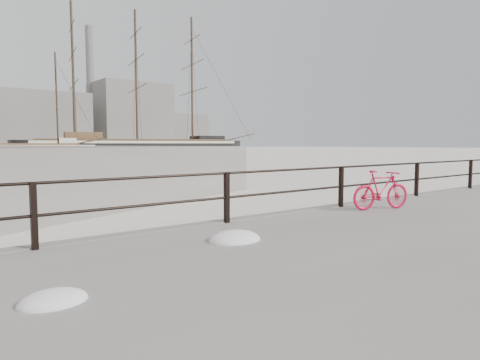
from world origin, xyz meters
TOP-DOWN VIEW (x-y plane):
  - ground at (0.00, 0.00)m, footprint 400.00×400.00m
  - guardrail at (0.00, -0.15)m, footprint 28.00×0.10m
  - bicycle at (-3.12, -1.03)m, footprint 1.54×0.69m
  - barque_black at (32.42, 90.23)m, footprint 64.97×32.49m
  - schooner_mid at (3.59, 73.16)m, footprint 27.21×17.31m
  - industrial_west at (20.00, 140.00)m, footprint 32.00×18.00m
  - industrial_mid at (55.00, 145.00)m, footprint 26.00×20.00m
  - industrial_east at (78.00, 150.00)m, footprint 20.00×16.00m
  - smokestack at (42.00, 150.00)m, footprint 2.80×2.80m

SIDE VIEW (x-z plane):
  - ground at x=0.00m, z-range 0.00..0.00m
  - barque_black at x=32.42m, z-range -17.51..17.51m
  - schooner_mid at x=3.59m, z-range -9.24..9.24m
  - bicycle at x=-3.12m, z-range 0.35..1.28m
  - guardrail at x=0.00m, z-range 0.35..1.35m
  - industrial_east at x=78.00m, z-range 0.00..14.00m
  - industrial_west at x=20.00m, z-range 0.00..18.00m
  - industrial_mid at x=55.00m, z-range 0.00..24.00m
  - smokestack at x=42.00m, z-range 0.00..44.00m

